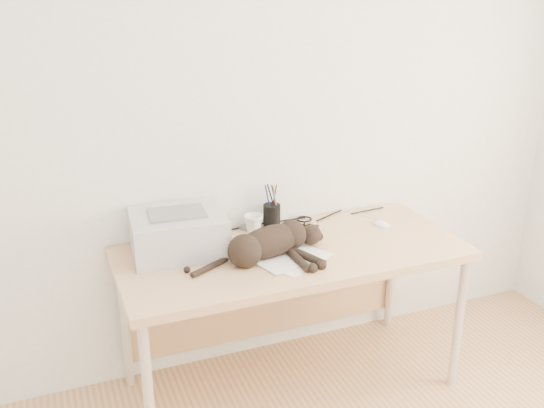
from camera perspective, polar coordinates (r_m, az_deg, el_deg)
name	(u,v)px	position (r m, az deg, el deg)	size (l,w,h in m)	color
wall_back	(264,114)	(2.94, -0.75, 8.44)	(3.50, 3.50, 0.00)	white
desk	(285,268)	(2.93, 1.24, -6.02)	(1.60, 0.70, 0.74)	tan
printer	(178,233)	(2.77, -8.84, -2.69)	(0.44, 0.38, 0.20)	#B8B8BD
papers	(291,258)	(2.71, 1.84, -5.11)	(0.38, 0.33, 0.01)	white
cat	(267,245)	(2.69, -0.45, -3.84)	(0.68, 0.33, 0.15)	black
mug	(253,224)	(2.97, -1.76, -1.86)	(0.10, 0.10, 0.09)	white
pen_cup	(272,215)	(3.03, -0.02, -1.07)	(0.09, 0.09, 0.22)	black
remote_grey	(257,230)	(2.98, -1.42, -2.50)	(0.05, 0.19, 0.02)	slate
remote_black	(312,233)	(2.96, 3.74, -2.69)	(0.05, 0.17, 0.02)	black
mouse	(382,222)	(3.11, 10.30, -1.71)	(0.06, 0.10, 0.03)	white
cable_tangle	(268,225)	(3.06, -0.37, -1.95)	(1.36, 0.08, 0.01)	black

